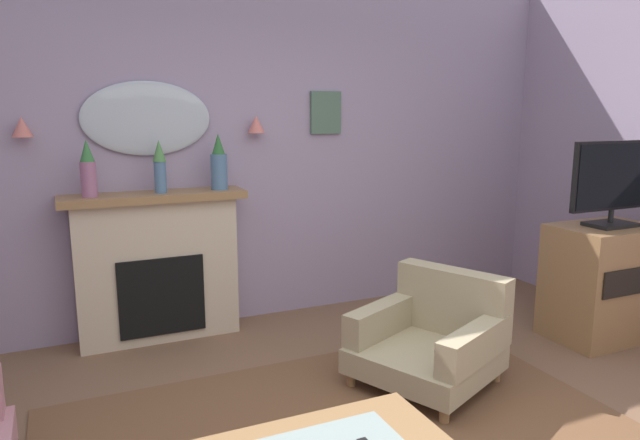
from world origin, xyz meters
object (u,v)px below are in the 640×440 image
(wall_mirror, at_px, (147,119))
(fireplace, at_px, (158,268))
(mantel_vase_left, at_px, (219,165))
(tv_cabinet, at_px, (602,282))
(wall_sconce_right, at_px, (256,124))
(framed_picture, at_px, (326,113))
(mantel_vase_right, at_px, (160,165))
(tv_flatscreen, at_px, (615,181))
(mantel_vase_centre, at_px, (88,170))
(armchair_in_corner, at_px, (433,336))
(wall_sconce_left, at_px, (22,127))

(wall_mirror, bearing_deg, fireplace, -90.00)
(mantel_vase_left, bearing_deg, tv_cabinet, -27.18)
(wall_sconce_right, relative_size, framed_picture, 0.39)
(mantel_vase_left, bearing_deg, wall_mirror, 161.22)
(fireplace, bearing_deg, mantel_vase_right, -29.53)
(mantel_vase_right, relative_size, mantel_vase_left, 0.91)
(mantel_vase_left, xyz_separation_m, tv_flatscreen, (2.67, -1.39, -0.11))
(wall_mirror, xyz_separation_m, tv_cabinet, (3.17, -1.54, -1.26))
(wall_sconce_right, height_order, tv_cabinet, wall_sconce_right)
(mantel_vase_centre, bearing_deg, tv_flatscreen, -21.04)
(wall_sconce_right, xyz_separation_m, armchair_in_corner, (0.68, -1.57, -1.35))
(wall_sconce_left, height_order, framed_picture, framed_picture)
(mantel_vase_centre, bearing_deg, mantel_vase_left, 0.00)
(framed_picture, distance_m, tv_flatscreen, 2.35)
(framed_picture, bearing_deg, mantel_vase_centre, -174.73)
(fireplace, xyz_separation_m, wall_sconce_right, (0.85, 0.09, 1.09))
(mantel_vase_right, xyz_separation_m, armchair_in_corner, (1.48, -1.45, -1.06))
(mantel_vase_right, height_order, framed_picture, framed_picture)
(fireplace, relative_size, framed_picture, 3.78)
(mantel_vase_right, relative_size, framed_picture, 1.10)
(mantel_vase_left, xyz_separation_m, framed_picture, (1.00, 0.18, 0.40))
(fireplace, bearing_deg, wall_sconce_right, 6.16)
(mantel_vase_centre, height_order, armchair_in_corner, mantel_vase_centre)
(mantel_vase_centre, bearing_deg, wall_mirror, 20.70)
(wall_sconce_right, bearing_deg, wall_sconce_left, 180.00)
(mantel_vase_left, bearing_deg, fireplace, 176.76)
(wall_sconce_right, bearing_deg, fireplace, -173.84)
(framed_picture, height_order, armchair_in_corner, framed_picture)
(fireplace, height_order, mantel_vase_centre, mantel_vase_centre)
(tv_flatscreen, bearing_deg, mantel_vase_right, 155.95)
(tv_cabinet, bearing_deg, wall_sconce_right, 147.27)
(armchair_in_corner, relative_size, tv_cabinet, 1.20)
(tv_flatscreen, bearing_deg, mantel_vase_centre, 158.96)
(fireplace, relative_size, wall_mirror, 1.42)
(mantel_vase_right, distance_m, mantel_vase_left, 0.45)
(wall_mirror, xyz_separation_m, tv_flatscreen, (3.17, -1.56, -0.46))
(wall_sconce_left, distance_m, tv_cabinet, 4.46)
(wall_sconce_left, bearing_deg, framed_picture, 1.46)
(mantel_vase_right, distance_m, wall_mirror, 0.38)
(armchair_in_corner, bearing_deg, tv_cabinet, 2.68)
(wall_sconce_right, bearing_deg, mantel_vase_centre, -174.73)
(wall_mirror, relative_size, tv_cabinet, 1.07)
(framed_picture, relative_size, tv_cabinet, 0.40)
(mantel_vase_right, distance_m, wall_sconce_left, 0.95)
(mantel_vase_centre, height_order, wall_sconce_left, wall_sconce_left)
(mantel_vase_centre, height_order, mantel_vase_right, mantel_vase_centre)
(mantel_vase_right, bearing_deg, armchair_in_corner, -44.38)
(wall_sconce_right, bearing_deg, wall_mirror, 176.63)
(fireplace, relative_size, wall_sconce_left, 9.71)
(mantel_vase_left, relative_size, armchair_in_corner, 0.41)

